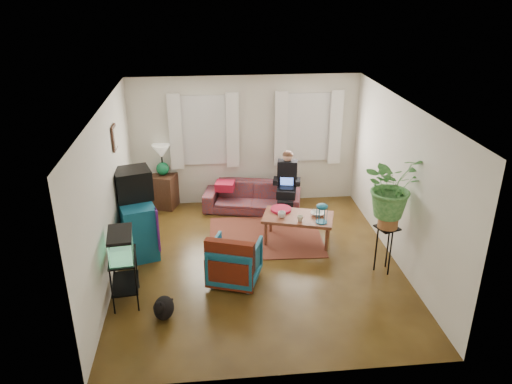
{
  "coord_description": "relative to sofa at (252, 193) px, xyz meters",
  "views": [
    {
      "loc": [
        -0.77,
        -6.97,
        4.31
      ],
      "look_at": [
        0.0,
        0.4,
        1.1
      ],
      "focal_mm": 35.0,
      "sensor_mm": 36.0,
      "label": 1
    }
  ],
  "objects": [
    {
      "name": "dresser",
      "position": [
        -2.09,
        -1.39,
        0.1
      ],
      "size": [
        0.8,
        1.14,
        0.93
      ],
      "primitive_type": "cube",
      "rotation": [
        0.0,
        0.0,
        0.3
      ],
      "color": "navy",
      "rests_on": "floor"
    },
    {
      "name": "crt_tv",
      "position": [
        -2.1,
        -1.28,
        0.81
      ],
      "size": [
        0.7,
        0.66,
        0.5
      ],
      "primitive_type": "cube",
      "rotation": [
        0.0,
        0.0,
        0.3
      ],
      "color": "black",
      "rests_on": "dresser"
    },
    {
      "name": "wall_back",
      "position": [
        -0.1,
        0.45,
        0.93
      ],
      "size": [
        4.5,
        0.01,
        2.6
      ],
      "primitive_type": "cube",
      "color": "silver",
      "rests_on": "floor"
    },
    {
      "name": "floor",
      "position": [
        -0.1,
        -2.05,
        -0.37
      ],
      "size": [
        4.5,
        5.0,
        0.01
      ],
      "primitive_type": "cube",
      "color": "#4F2B14",
      "rests_on": "ground"
    },
    {
      "name": "plant_stand",
      "position": [
        1.85,
        -2.46,
        0.02
      ],
      "size": [
        0.42,
        0.42,
        0.78
      ],
      "primitive_type": "cube",
      "rotation": [
        0.0,
        0.0,
        0.34
      ],
      "color": "black",
      "rests_on": "floor"
    },
    {
      "name": "picture_frame",
      "position": [
        -2.31,
        -1.2,
        1.58
      ],
      "size": [
        0.04,
        0.32,
        0.4
      ],
      "primitive_type": "cube",
      "color": "#3D2616",
      "rests_on": "wall_left"
    },
    {
      "name": "cup_a",
      "position": [
        0.37,
        -1.4,
        0.18
      ],
      "size": [
        0.17,
        0.17,
        0.11
      ],
      "primitive_type": "imported",
      "rotation": [
        0.0,
        0.0,
        -0.3
      ],
      "color": "white",
      "rests_on": "coffee_table"
    },
    {
      "name": "wall_left",
      "position": [
        -2.35,
        -2.05,
        0.93
      ],
      "size": [
        0.01,
        5.0,
        2.6
      ],
      "primitive_type": "cube",
      "color": "silver",
      "rests_on": "floor"
    },
    {
      "name": "side_table",
      "position": [
        -1.75,
        0.35,
        -0.02
      ],
      "size": [
        0.6,
        0.6,
        0.69
      ],
      "primitive_type": "cube",
      "rotation": [
        0.0,
        0.0,
        -0.33
      ],
      "color": "#422E18",
      "rests_on": "floor"
    },
    {
      "name": "aquarium",
      "position": [
        -2.1,
        -2.85,
        0.55
      ],
      "size": [
        0.39,
        0.63,
        0.38
      ],
      "primitive_type": "cube",
      "rotation": [
        0.0,
        0.0,
        0.11
      ],
      "color": "#7FD899",
      "rests_on": "aquarium_stand"
    },
    {
      "name": "sofa",
      "position": [
        0.0,
        0.0,
        0.0
      ],
      "size": [
        2.0,
        1.13,
        0.74
      ],
      "primitive_type": "imported",
      "rotation": [
        0.0,
        0.0,
        -0.22
      ],
      "color": "brown",
      "rests_on": "floor"
    },
    {
      "name": "potted_plant",
      "position": [
        1.85,
        -2.46,
        0.95
      ],
      "size": [
        1.09,
        1.02,
        0.99
      ],
      "primitive_type": "imported",
      "rotation": [
        0.0,
        0.0,
        0.34
      ],
      "color": "#599947",
      "rests_on": "plant_stand"
    },
    {
      "name": "ceiling",
      "position": [
        -0.1,
        -2.05,
        2.23
      ],
      "size": [
        4.5,
        5.0,
        0.01
      ],
      "primitive_type": "cube",
      "color": "white",
      "rests_on": "wall_back"
    },
    {
      "name": "bowl",
      "position": [
        1.01,
        -1.37,
        0.15
      ],
      "size": [
        0.29,
        0.29,
        0.06
      ],
      "primitive_type": "imported",
      "rotation": [
        0.0,
        0.0,
        -0.3
      ],
      "color": "white",
      "rests_on": "coffee_table"
    },
    {
      "name": "seated_person",
      "position": [
        0.66,
        -0.15,
        0.19
      ],
      "size": [
        0.59,
        0.67,
        1.13
      ],
      "primitive_type": null,
      "rotation": [
        0.0,
        0.0,
        -0.22
      ],
      "color": "black",
      "rests_on": "sofa"
    },
    {
      "name": "curtains_right",
      "position": [
        1.15,
        0.35,
        1.18
      ],
      "size": [
        1.36,
        0.06,
        1.5
      ],
      "primitive_type": "cube",
      "color": "white",
      "rests_on": "wall_back"
    },
    {
      "name": "aquarium_stand",
      "position": [
        -2.1,
        -2.85,
        -0.01
      ],
      "size": [
        0.43,
        0.69,
        0.73
      ],
      "primitive_type": "cube",
      "rotation": [
        0.0,
        0.0,
        0.11
      ],
      "color": "black",
      "rests_on": "floor"
    },
    {
      "name": "area_rug",
      "position": [
        0.12,
        -1.17,
        -0.36
      ],
      "size": [
        2.06,
        1.68,
        0.01
      ],
      "primitive_type": "cube",
      "rotation": [
        0.0,
        0.0,
        -0.04
      ],
      "color": "brown",
      "rests_on": "floor"
    },
    {
      "name": "snack_tray",
      "position": [
        0.4,
        -1.13,
        0.15
      ],
      "size": [
        0.46,
        0.46,
        0.04
      ],
      "primitive_type": "cylinder",
      "rotation": [
        0.0,
        0.0,
        -0.3
      ],
      "color": "#B21414",
      "rests_on": "coffee_table"
    },
    {
      "name": "window_left",
      "position": [
        -0.9,
        0.43,
        1.18
      ],
      "size": [
        1.08,
        0.04,
        1.38
      ],
      "primitive_type": "cube",
      "color": "white",
      "rests_on": "wall_back"
    },
    {
      "name": "black_cat",
      "position": [
        -1.54,
        -3.3,
        -0.19
      ],
      "size": [
        0.37,
        0.48,
        0.36
      ],
      "primitive_type": "ellipsoid",
      "rotation": [
        0.0,
        0.0,
        -0.24
      ],
      "color": "black",
      "rests_on": "floor"
    },
    {
      "name": "wall_right",
      "position": [
        2.15,
        -2.05,
        0.93
      ],
      "size": [
        0.01,
        5.0,
        2.6
      ],
      "primitive_type": "cube",
      "color": "silver",
      "rests_on": "floor"
    },
    {
      "name": "wall_front",
      "position": [
        -0.1,
        -4.55,
        0.93
      ],
      "size": [
        4.5,
        0.01,
        2.6
      ],
      "primitive_type": "cube",
      "color": "silver",
      "rests_on": "floor"
    },
    {
      "name": "cup_b",
      "position": [
        0.66,
        -1.58,
        0.18
      ],
      "size": [
        0.14,
        0.14,
        0.1
      ],
      "primitive_type": "imported",
      "rotation": [
        0.0,
        0.0,
        -0.3
      ],
      "color": "beige",
      "rests_on": "coffee_table"
    },
    {
      "name": "coffee_table",
      "position": [
        0.67,
        -1.38,
        -0.12
      ],
      "size": [
        1.34,
        0.98,
        0.5
      ],
      "primitive_type": "cube",
      "rotation": [
        0.0,
        0.0,
        -0.3
      ],
      "color": "brown",
      "rests_on": "floor"
    },
    {
      "name": "armchair",
      "position": [
        -0.51,
        -2.5,
        -0.0
      ],
      "size": [
        0.9,
        0.87,
        0.73
      ],
      "primitive_type": "imported",
      "rotation": [
        0.0,
        0.0,
        2.8
      ],
      "color": "#12656E",
      "rests_on": "floor"
    },
    {
      "name": "serape_throw",
      "position": [
        -0.6,
        -2.77,
        0.15
      ],
      "size": [
        0.75,
        0.4,
        0.6
      ],
      "primitive_type": "cube",
      "rotation": [
        0.0,
        0.0,
        -0.34
      ],
      "color": "#9E0A0A",
      "rests_on": "armchair"
    },
    {
      "name": "table_lamp",
      "position": [
        -1.75,
        0.35,
        0.62
      ],
      "size": [
        0.45,
        0.45,
        0.63
      ],
      "primitive_type": null,
      "rotation": [
        0.0,
        0.0,
        -0.33
      ],
      "color": "white",
      "rests_on": "side_table"
    },
    {
      "name": "birdcage",
      "position": [
        1.01,
        -1.66,
        0.3
      ],
      "size": [
        0.24,
        0.24,
        0.35
      ],
      "primitive_type": null,
      "rotation": [
        0.0,
        0.0,
        -0.3
      ],
      "color": "#115B6B",
      "rests_on": "coffee_table"
    },
    {
      "name": "curtains_left",
      "position": [
        -0.9,
        0.35,
        1.18
      ],
      "size": [
        1.36,
        0.06,
        1.5
      ],
      "primitive_type": "cube",
      "color": "white",
      "rests_on": "wall_back"
    },
    {
      "name": "window_right",
      "position": [
        1.15,
        0.43,
        1.18
      ],
      "size": [
        1.08,
        0.04,
        1.38
      ],
      "primitive_type": "cube",
      "color": "white",
      "rests_on": "wall_back"
    }
  ]
}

